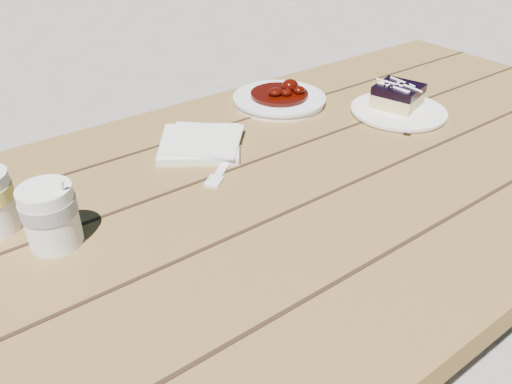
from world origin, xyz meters
TOP-DOWN VIEW (x-y plane):
  - picnic_table at (0.00, -0.00)m, footprint 2.00×1.55m
  - dessert_plate at (0.50, 0.06)m, footprint 0.20×0.20m
  - blueberry_cake at (0.51, 0.08)m, footprint 0.11×0.11m
  - fork_dessert at (0.48, 0.01)m, footprint 0.15×0.10m
  - coffee_cup at (-0.24, 0.06)m, footprint 0.07×0.07m
  - napkin_stack at (0.07, 0.19)m, footprint 0.21×0.21m
  - fork_table at (0.08, 0.11)m, footprint 0.14×0.12m
  - second_plate at (0.33, 0.27)m, footprint 0.21×0.21m
  - second_stew at (0.33, 0.27)m, footprint 0.13×0.13m

SIDE VIEW (x-z plane):
  - picnic_table at x=0.00m, z-range 0.21..0.96m
  - fork_table at x=0.08m, z-range 0.75..0.75m
  - dessert_plate at x=0.50m, z-range 0.75..0.76m
  - napkin_stack at x=0.07m, z-range 0.75..0.76m
  - second_plate at x=0.33m, z-range 0.75..0.77m
  - fork_dessert at x=0.48m, z-range 0.76..0.76m
  - blueberry_cake at x=0.51m, z-range 0.76..0.81m
  - second_stew at x=0.33m, z-range 0.77..0.81m
  - coffee_cup at x=-0.24m, z-range 0.75..0.84m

